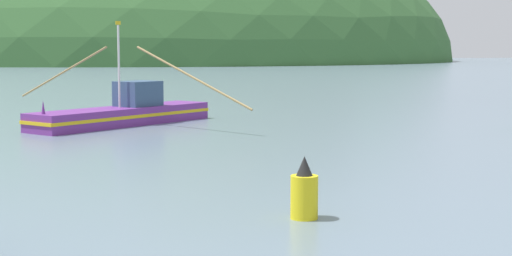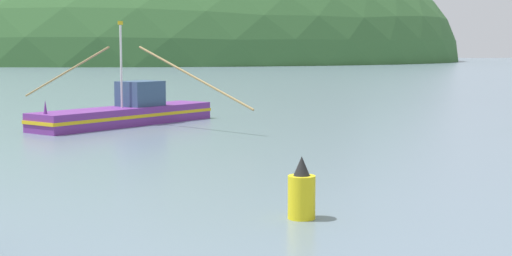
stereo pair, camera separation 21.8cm
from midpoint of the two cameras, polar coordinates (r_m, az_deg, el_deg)
The scene contains 4 objects.
hill_far_left at distance 221.51m, azimuth -2.66°, elevation 5.03°, with size 105.42×84.34×107.43m, color #516B38.
hill_mid_left at distance 254.03m, azimuth -7.48°, elevation 5.12°, with size 205.65×164.52×97.64m, color #386633.
fishing_boat_purple at distance 42.72m, azimuth -9.71°, elevation 1.21°, with size 11.53×14.38×5.83m.
channel_buoy at distance 18.92m, azimuth 3.85°, elevation -5.00°, with size 0.70×0.70×1.61m.
Camera 2 is at (-4.77, 1.65, 4.32)m, focal length 52.02 mm.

